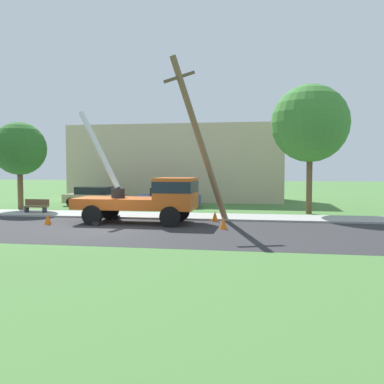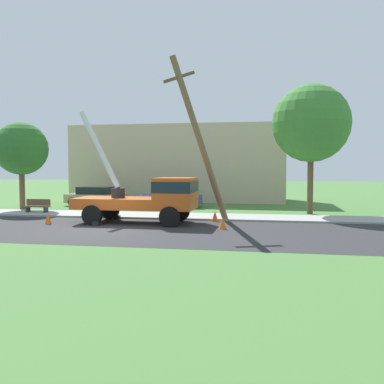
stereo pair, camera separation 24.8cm
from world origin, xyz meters
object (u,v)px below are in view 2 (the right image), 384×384
at_px(leaning_utility_pole, 199,139).
at_px(parked_sedan_blue, 171,197).
at_px(roadside_tree_near, 311,124).
at_px(roadside_tree_far, 21,149).
at_px(park_bench, 37,206).
at_px(parked_sedan_tan, 96,196).
at_px(traffic_cone_ahead, 223,223).
at_px(traffic_cone_curbside, 215,216).
at_px(utility_truck, 151,196).
at_px(traffic_cone_behind, 48,219).

relative_size(leaning_utility_pole, parked_sedan_blue, 1.92).
xyz_separation_m(roadside_tree_near, roadside_tree_far, (-18.84, -1.00, -1.45)).
bearing_deg(park_bench, parked_sedan_tan, 77.07).
bearing_deg(parked_sedan_tan, roadside_tree_near, -10.95).
bearing_deg(roadside_tree_far, park_bench, -41.05).
distance_m(traffic_cone_ahead, traffic_cone_curbside, 2.82).
bearing_deg(traffic_cone_curbside, utility_truck, -157.61).
bearing_deg(traffic_cone_behind, parked_sedan_tan, 99.90).
height_order(leaning_utility_pole, roadside_tree_near, leaning_utility_pole).
bearing_deg(traffic_cone_curbside, parked_sedan_blue, 119.15).
distance_m(parked_sedan_tan, park_bench, 6.05).
bearing_deg(traffic_cone_behind, utility_truck, 14.01).
xyz_separation_m(utility_truck, parked_sedan_blue, (-1.07, 8.81, -0.70)).
height_order(traffic_cone_ahead, parked_sedan_tan, parked_sedan_tan).
bearing_deg(park_bench, traffic_cone_ahead, -20.67).
xyz_separation_m(traffic_cone_behind, park_bench, (-3.15, 4.38, 0.18)).
bearing_deg(leaning_utility_pole, roadside_tree_near, 40.77).
relative_size(traffic_cone_ahead, traffic_cone_curbside, 1.00).
relative_size(utility_truck, traffic_cone_curbside, 12.07).
bearing_deg(parked_sedan_blue, utility_truck, -83.07).
bearing_deg(leaning_utility_pole, park_bench, 167.80).
bearing_deg(parked_sedan_tan, park_bench, -102.93).
height_order(traffic_cone_behind, roadside_tree_far, roadside_tree_far).
distance_m(utility_truck, park_bench, 8.83).
height_order(traffic_cone_curbside, park_bench, park_bench).
bearing_deg(parked_sedan_blue, traffic_cone_ahead, -64.35).
bearing_deg(utility_truck, roadside_tree_near, 35.74).
xyz_separation_m(traffic_cone_behind, traffic_cone_curbside, (8.19, 2.55, 0.00)).
relative_size(leaning_utility_pole, traffic_cone_curbside, 15.20).
xyz_separation_m(utility_truck, roadside_tree_near, (8.41, 6.05, 4.14)).
bearing_deg(traffic_cone_curbside, traffic_cone_behind, -162.70).
bearing_deg(roadside_tree_near, leaning_utility_pole, -139.23).
relative_size(traffic_cone_behind, park_bench, 0.35).
relative_size(utility_truck, parked_sedan_blue, 1.53).
xyz_separation_m(traffic_cone_behind, roadside_tree_near, (13.48, 7.32, 5.27)).
distance_m(leaning_utility_pole, traffic_cone_ahead, 4.89).
relative_size(traffic_cone_behind, roadside_tree_far, 0.10).
relative_size(roadside_tree_near, roadside_tree_far, 1.35).
height_order(utility_truck, parked_sedan_tan, utility_truck).
xyz_separation_m(utility_truck, park_bench, (-8.21, 3.11, -0.95)).
bearing_deg(utility_truck, park_bench, 159.22).
bearing_deg(roadside_tree_near, traffic_cone_behind, -151.50).
bearing_deg(traffic_cone_ahead, traffic_cone_behind, 178.90).
distance_m(parked_sedan_blue, roadside_tree_far, 10.64).
bearing_deg(roadside_tree_far, parked_sedan_blue, 21.90).
bearing_deg(roadside_tree_near, roadside_tree_far, -176.95).
distance_m(traffic_cone_behind, roadside_tree_far, 9.13).
bearing_deg(traffic_cone_behind, traffic_cone_curbside, 17.30).
xyz_separation_m(utility_truck, traffic_cone_curbside, (3.13, 1.29, -1.13)).
height_order(utility_truck, traffic_cone_ahead, utility_truck).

